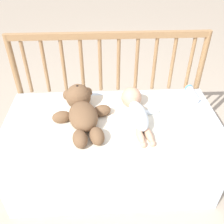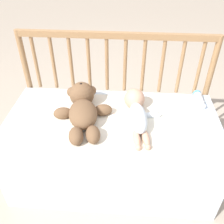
{
  "view_description": "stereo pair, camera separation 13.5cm",
  "coord_description": "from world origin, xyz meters",
  "views": [
    {
      "loc": [
        -0.05,
        -1.08,
        1.35
      ],
      "look_at": [
        0.0,
        -0.01,
        0.53
      ],
      "focal_mm": 40.0,
      "sensor_mm": 36.0,
      "label": 1
    },
    {
      "loc": [
        0.08,
        -1.08,
        1.35
      ],
      "look_at": [
        0.0,
        -0.01,
        0.53
      ],
      "focal_mm": 40.0,
      "sensor_mm": 36.0,
      "label": 2
    }
  ],
  "objects": [
    {
      "name": "blanket",
      "position": [
        -0.01,
        -0.02,
        0.47
      ],
      "size": [
        0.84,
        0.51,
        0.01
      ],
      "color": "silver",
      "rests_on": "crib_mattress"
    },
    {
      "name": "baby",
      "position": [
        0.13,
        0.02,
        0.52
      ],
      "size": [
        0.29,
        0.43,
        0.12
      ],
      "color": "white",
      "rests_on": "crib_mattress"
    },
    {
      "name": "crib_rail",
      "position": [
        0.0,
        0.31,
        0.6
      ],
      "size": [
        1.2,
        0.04,
        0.85
      ],
      "color": "#997047",
      "rests_on": "ground_plane"
    },
    {
      "name": "ground_plane",
      "position": [
        0.0,
        0.0,
        0.0
      ],
      "size": [
        12.0,
        12.0,
        0.0
      ],
      "primitive_type": "plane",
      "color": "tan"
    },
    {
      "name": "baby_bottle",
      "position": [
        0.51,
        0.21,
        0.49
      ],
      "size": [
        0.05,
        0.17,
        0.05
      ],
      "color": "white",
      "rests_on": "crib_mattress"
    },
    {
      "name": "teddy_bear",
      "position": [
        -0.16,
        0.01,
        0.53
      ],
      "size": [
        0.33,
        0.46,
        0.15
      ],
      "color": "brown",
      "rests_on": "crib_mattress"
    },
    {
      "name": "crib_mattress",
      "position": [
        0.0,
        0.0,
        0.23
      ],
      "size": [
        1.2,
        0.58,
        0.47
      ],
      "color": "silver",
      "rests_on": "ground_plane"
    }
  ]
}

